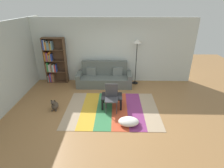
% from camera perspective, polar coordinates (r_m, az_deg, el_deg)
% --- Properties ---
extents(ground_plane, '(14.00, 14.00, 0.00)m').
position_cam_1_polar(ground_plane, '(5.85, -0.20, -8.73)').
color(ground_plane, '#9E7042').
extents(back_wall, '(6.80, 0.10, 2.70)m').
position_cam_1_polar(back_wall, '(7.66, 0.26, 10.61)').
color(back_wall, silver).
rests_on(back_wall, ground_plane).
extents(left_wall, '(0.10, 5.50, 2.70)m').
position_cam_1_polar(left_wall, '(6.90, -29.73, 5.68)').
color(left_wall, silver).
rests_on(left_wall, ground_plane).
extents(rug, '(3.02, 2.23, 0.01)m').
position_cam_1_polar(rug, '(5.94, -0.01, -8.11)').
color(rug, tan).
rests_on(rug, ground_plane).
extents(couch, '(2.26, 0.80, 1.00)m').
position_cam_1_polar(couch, '(7.49, -2.45, 2.08)').
color(couch, '#59605B').
rests_on(couch, ground_plane).
extents(bookshelf, '(0.90, 0.28, 1.94)m').
position_cam_1_polar(bookshelf, '(7.98, -18.48, 7.09)').
color(bookshelf, brown).
rests_on(bookshelf, ground_plane).
extents(coffee_table, '(0.68, 0.53, 0.40)m').
position_cam_1_polar(coffee_table, '(5.93, -0.07, -4.43)').
color(coffee_table, black).
rests_on(coffee_table, rug).
extents(pouf, '(0.59, 0.42, 0.22)m').
position_cam_1_polar(pouf, '(5.23, 5.34, -11.88)').
color(pouf, white).
rests_on(pouf, rug).
extents(dog, '(0.22, 0.35, 0.40)m').
position_cam_1_polar(dog, '(6.15, -17.93, -6.51)').
color(dog, '#473D33').
rests_on(dog, ground_plane).
extents(standing_lamp, '(0.32, 0.32, 1.90)m').
position_cam_1_polar(standing_lamp, '(7.34, 8.02, 11.61)').
color(standing_lamp, black).
rests_on(standing_lamp, ground_plane).
extents(tv_remote, '(0.06, 0.15, 0.02)m').
position_cam_1_polar(tv_remote, '(5.83, 0.30, -4.03)').
color(tv_remote, black).
rests_on(tv_remote, coffee_table).
extents(folding_chair, '(0.40, 0.40, 0.90)m').
position_cam_1_polar(folding_chair, '(5.65, -0.19, -3.72)').
color(folding_chair, '#38383D').
rests_on(folding_chair, ground_plane).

